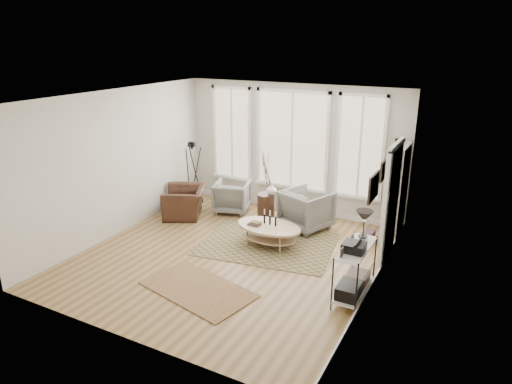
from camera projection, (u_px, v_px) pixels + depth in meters
The scene contains 17 objects.
room at pixel (232, 182), 7.98m from camera, with size 5.50×5.54×2.90m.
bay_window at pixel (292, 142), 10.18m from camera, with size 4.14×0.12×2.24m.
door at pixel (392, 202), 7.90m from camera, with size 0.09×1.06×2.22m.
bookcase at pixel (396, 192), 8.92m from camera, with size 0.31×0.85×2.06m.
low_shelf at pixel (355, 266), 6.97m from camera, with size 0.38×1.08×1.30m.
wall_art at pixel (376, 183), 6.47m from camera, with size 0.04×0.88×0.44m.
rug_main at pixel (268, 244), 8.91m from camera, with size 2.52×1.89×0.01m, color brown.
rug_runner at pixel (198, 289), 7.30m from camera, with size 1.81×1.01×0.01m, color brown.
coffee_table at pixel (268, 230), 8.76m from camera, with size 1.36×0.92×0.60m.
armchair_left at pixel (232, 197), 10.48m from camera, with size 0.76×0.78×0.71m, color gray.
armchair_right at pixel (306, 209), 9.53m from camera, with size 0.89×0.92×0.83m, color gray.
side_table at pixel (266, 185), 9.91m from camera, with size 0.38×0.38×1.61m.
vase at pixel (271, 189), 9.92m from camera, with size 0.23×0.23×0.24m, color silver.
accent_chair at pixel (185, 202), 10.24m from camera, with size 0.88×1.00×0.65m, color #3B2217.
tripod_camera at pixel (193, 176), 10.90m from camera, with size 0.53×0.53×1.51m.
book_stack_near at pixel (369, 235), 9.12m from camera, with size 0.20×0.26×0.16m, color maroon.
book_stack_far at pixel (366, 238), 8.96m from camera, with size 0.20×0.25×0.16m, color maroon.
Camera 1 is at (3.92, -6.52, 3.84)m, focal length 32.00 mm.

